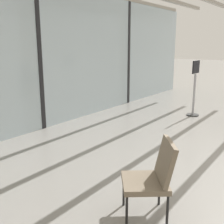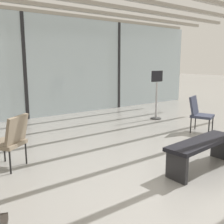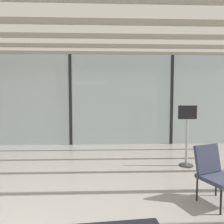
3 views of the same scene
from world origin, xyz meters
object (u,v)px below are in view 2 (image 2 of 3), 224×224
waiting_bench (202,147)px  lounge_chair_3 (199,112)px  info_sign (156,97)px  lounge_chair_0 (11,138)px

waiting_bench → lounge_chair_3: bearing=-148.6°
waiting_bench → info_sign: (2.18, 3.08, 0.32)m
lounge_chair_0 → info_sign: bearing=157.1°
lounge_chair_0 → lounge_chair_3: same height
waiting_bench → info_sign: 3.79m
lounge_chair_0 → waiting_bench: size_ratio=0.57×
lounge_chair_0 → waiting_bench: bearing=104.7°
lounge_chair_0 → waiting_bench: 3.04m
lounge_chair_3 → info_sign: info_sign is taller
lounge_chair_0 → lounge_chair_3: size_ratio=1.00×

